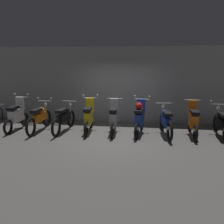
{
  "coord_description": "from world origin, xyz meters",
  "views": [
    {
      "loc": [
        0.95,
        -7.44,
        2.45
      ],
      "look_at": [
        -0.06,
        0.46,
        0.75
      ],
      "focal_mm": 37.55,
      "sensor_mm": 36.0,
      "label": 1
    }
  ],
  "objects_px": {
    "motorbike_slot_3": "(89,117)",
    "motorbike_slot_6": "(166,121)",
    "motorbike_slot_5": "(140,118)",
    "motorbike_slot_8": "(221,123)",
    "motorbike_slot_2": "(64,118)",
    "motorbike_slot_1": "(39,118)",
    "motorbike_slot_4": "(114,118)",
    "motorbike_slot_7": "(193,121)",
    "motorbike_slot_0": "(17,116)"
  },
  "relations": [
    {
      "from": "motorbike_slot_3",
      "to": "motorbike_slot_6",
      "type": "relative_size",
      "value": 0.86
    },
    {
      "from": "motorbike_slot_5",
      "to": "motorbike_slot_8",
      "type": "height_order",
      "value": "motorbike_slot_5"
    },
    {
      "from": "motorbike_slot_2",
      "to": "motorbike_slot_5",
      "type": "height_order",
      "value": "motorbike_slot_5"
    },
    {
      "from": "motorbike_slot_1",
      "to": "motorbike_slot_5",
      "type": "height_order",
      "value": "motorbike_slot_5"
    },
    {
      "from": "motorbike_slot_4",
      "to": "motorbike_slot_1",
      "type": "bearing_deg",
      "value": -177.6
    },
    {
      "from": "motorbike_slot_7",
      "to": "motorbike_slot_0",
      "type": "bearing_deg",
      "value": -179.44
    },
    {
      "from": "motorbike_slot_5",
      "to": "motorbike_slot_7",
      "type": "relative_size",
      "value": 1.0
    },
    {
      "from": "motorbike_slot_0",
      "to": "motorbike_slot_4",
      "type": "distance_m",
      "value": 3.58
    },
    {
      "from": "motorbike_slot_0",
      "to": "motorbike_slot_1",
      "type": "relative_size",
      "value": 0.86
    },
    {
      "from": "motorbike_slot_6",
      "to": "motorbike_slot_1",
      "type": "bearing_deg",
      "value": -179.02
    },
    {
      "from": "motorbike_slot_2",
      "to": "motorbike_slot_7",
      "type": "distance_m",
      "value": 4.47
    },
    {
      "from": "motorbike_slot_0",
      "to": "motorbike_slot_4",
      "type": "bearing_deg",
      "value": 0.95
    },
    {
      "from": "motorbike_slot_2",
      "to": "motorbike_slot_1",
      "type": "bearing_deg",
      "value": -175.02
    },
    {
      "from": "motorbike_slot_5",
      "to": "motorbike_slot_4",
      "type": "bearing_deg",
      "value": 178.15
    },
    {
      "from": "motorbike_slot_1",
      "to": "motorbike_slot_5",
      "type": "xyz_separation_m",
      "value": [
        3.58,
        0.08,
        0.08
      ]
    },
    {
      "from": "motorbike_slot_1",
      "to": "motorbike_slot_4",
      "type": "bearing_deg",
      "value": 2.4
    },
    {
      "from": "motorbike_slot_3",
      "to": "motorbike_slot_0",
      "type": "bearing_deg",
      "value": -178.17
    },
    {
      "from": "motorbike_slot_3",
      "to": "motorbike_slot_8",
      "type": "bearing_deg",
      "value": -0.82
    },
    {
      "from": "motorbike_slot_0",
      "to": "motorbike_slot_7",
      "type": "relative_size",
      "value": 1.0
    },
    {
      "from": "motorbike_slot_2",
      "to": "motorbike_slot_8",
      "type": "height_order",
      "value": "motorbike_slot_8"
    },
    {
      "from": "motorbike_slot_0",
      "to": "motorbike_slot_1",
      "type": "xyz_separation_m",
      "value": [
        0.9,
        -0.05,
        -0.04
      ]
    },
    {
      "from": "motorbike_slot_7",
      "to": "motorbike_slot_4",
      "type": "bearing_deg",
      "value": -179.96
    },
    {
      "from": "motorbike_slot_6",
      "to": "motorbike_slot_8",
      "type": "distance_m",
      "value": 1.79
    },
    {
      "from": "motorbike_slot_6",
      "to": "motorbike_slot_3",
      "type": "bearing_deg",
      "value": 178.67
    },
    {
      "from": "motorbike_slot_2",
      "to": "motorbike_slot_3",
      "type": "xyz_separation_m",
      "value": [
        0.89,
        0.06,
        0.04
      ]
    },
    {
      "from": "motorbike_slot_4",
      "to": "motorbike_slot_8",
      "type": "height_order",
      "value": "motorbike_slot_4"
    },
    {
      "from": "motorbike_slot_8",
      "to": "motorbike_slot_0",
      "type": "bearing_deg",
      "value": -179.83
    },
    {
      "from": "motorbike_slot_7",
      "to": "motorbike_slot_6",
      "type": "bearing_deg",
      "value": -177.57
    },
    {
      "from": "motorbike_slot_1",
      "to": "motorbike_slot_8",
      "type": "height_order",
      "value": "same"
    },
    {
      "from": "motorbike_slot_7",
      "to": "motorbike_slot_8",
      "type": "height_order",
      "value": "motorbike_slot_7"
    },
    {
      "from": "motorbike_slot_2",
      "to": "motorbike_slot_3",
      "type": "bearing_deg",
      "value": 3.91
    },
    {
      "from": "motorbike_slot_2",
      "to": "motorbike_slot_6",
      "type": "bearing_deg",
      "value": -0.03
    },
    {
      "from": "motorbike_slot_7",
      "to": "motorbike_slot_5",
      "type": "bearing_deg",
      "value": -179.0
    },
    {
      "from": "motorbike_slot_4",
      "to": "motorbike_slot_6",
      "type": "relative_size",
      "value": 0.86
    },
    {
      "from": "motorbike_slot_4",
      "to": "motorbike_slot_8",
      "type": "bearing_deg",
      "value": -0.6
    },
    {
      "from": "motorbike_slot_2",
      "to": "motorbike_slot_4",
      "type": "xyz_separation_m",
      "value": [
        1.79,
        0.03,
        0.03
      ]
    },
    {
      "from": "motorbike_slot_2",
      "to": "motorbike_slot_7",
      "type": "height_order",
      "value": "motorbike_slot_7"
    },
    {
      "from": "motorbike_slot_4",
      "to": "motorbike_slot_7",
      "type": "height_order",
      "value": "same"
    },
    {
      "from": "motorbike_slot_1",
      "to": "motorbike_slot_6",
      "type": "xyz_separation_m",
      "value": [
        4.47,
        0.08,
        -0.0
      ]
    },
    {
      "from": "motorbike_slot_0",
      "to": "motorbike_slot_4",
      "type": "relative_size",
      "value": 1.0
    },
    {
      "from": "motorbike_slot_5",
      "to": "motorbike_slot_6",
      "type": "height_order",
      "value": "motorbike_slot_5"
    },
    {
      "from": "motorbike_slot_1",
      "to": "motorbike_slot_8",
      "type": "xyz_separation_m",
      "value": [
        6.27,
        0.08,
        0.0
      ]
    },
    {
      "from": "motorbike_slot_4",
      "to": "motorbike_slot_5",
      "type": "distance_m",
      "value": 0.9
    },
    {
      "from": "motorbike_slot_0",
      "to": "motorbike_slot_2",
      "type": "xyz_separation_m",
      "value": [
        1.79,
        0.02,
        -0.04
      ]
    },
    {
      "from": "motorbike_slot_1",
      "to": "motorbike_slot_3",
      "type": "distance_m",
      "value": 1.79
    },
    {
      "from": "motorbike_slot_2",
      "to": "motorbike_slot_7",
      "type": "relative_size",
      "value": 1.16
    },
    {
      "from": "motorbike_slot_1",
      "to": "motorbike_slot_4",
      "type": "relative_size",
      "value": 1.16
    },
    {
      "from": "motorbike_slot_0",
      "to": "motorbike_slot_7",
      "type": "height_order",
      "value": "motorbike_slot_0"
    },
    {
      "from": "motorbike_slot_5",
      "to": "motorbike_slot_8",
      "type": "bearing_deg",
      "value": -0.18
    },
    {
      "from": "motorbike_slot_2",
      "to": "motorbike_slot_5",
      "type": "distance_m",
      "value": 2.69
    }
  ]
}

